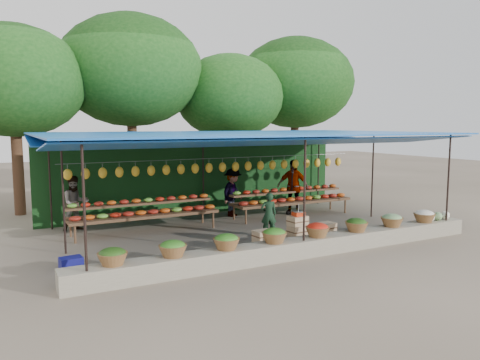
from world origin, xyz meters
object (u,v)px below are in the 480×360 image
weighing_scale (298,213)px  blue_crate_front (162,264)px  crate_counter (297,234)px  vendor_seated (269,214)px  blue_crate_back (71,264)px

weighing_scale → blue_crate_front: 3.78m
crate_counter → vendor_seated: bearing=92.4°
vendor_seated → blue_crate_back: bearing=25.4°
weighing_scale → crate_counter: bearing=180.0°
vendor_seated → blue_crate_front: size_ratio=2.31×
blue_crate_back → crate_counter: bearing=-12.2°
weighing_scale → blue_crate_front: bearing=-173.9°
crate_counter → blue_crate_front: crate_counter is taller
blue_crate_back → vendor_seated: bearing=1.5°
crate_counter → blue_crate_front: 3.67m
crate_counter → blue_crate_back: 5.34m
vendor_seated → blue_crate_front: bearing=43.2°
blue_crate_front → weighing_scale: bearing=8.5°
crate_counter → blue_crate_back: (-5.30, 0.62, -0.18)m
blue_crate_front → vendor_seated: bearing=27.1°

